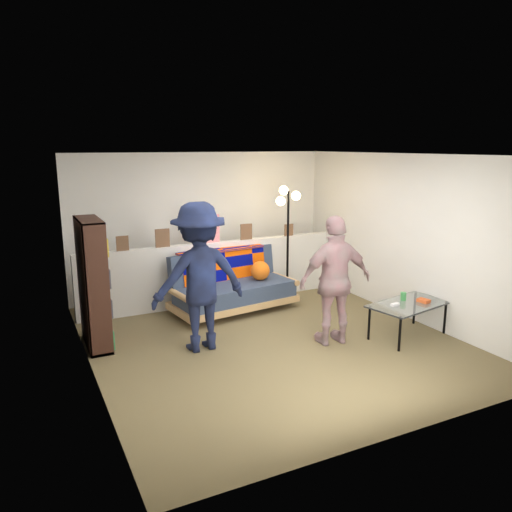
{
  "coord_description": "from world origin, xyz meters",
  "views": [
    {
      "loc": [
        -2.9,
        -5.5,
        2.52
      ],
      "look_at": [
        0.0,
        0.4,
        1.05
      ],
      "focal_mm": 35.0,
      "sensor_mm": 36.0,
      "label": 1
    }
  ],
  "objects_px": {
    "bookshelf": "(93,288)",
    "futon_sofa": "(233,286)",
    "person_right": "(335,281)",
    "coffee_table": "(409,306)",
    "floor_lamp": "(287,220)",
    "person_left": "(199,277)"
  },
  "relations": [
    {
      "from": "futon_sofa",
      "to": "person_right",
      "type": "relative_size",
      "value": 1.2
    },
    {
      "from": "coffee_table",
      "to": "person_left",
      "type": "distance_m",
      "value": 2.81
    },
    {
      "from": "person_left",
      "to": "person_right",
      "type": "distance_m",
      "value": 1.72
    },
    {
      "from": "floor_lamp",
      "to": "person_left",
      "type": "relative_size",
      "value": 1.01
    },
    {
      "from": "person_right",
      "to": "coffee_table",
      "type": "bearing_deg",
      "value": 172.19
    },
    {
      "from": "person_left",
      "to": "bookshelf",
      "type": "bearing_deg",
      "value": -31.39
    },
    {
      "from": "floor_lamp",
      "to": "coffee_table",
      "type": "bearing_deg",
      "value": -75.4
    },
    {
      "from": "coffee_table",
      "to": "person_left",
      "type": "relative_size",
      "value": 0.65
    },
    {
      "from": "bookshelf",
      "to": "person_left",
      "type": "distance_m",
      "value": 1.36
    },
    {
      "from": "coffee_table",
      "to": "person_right",
      "type": "height_order",
      "value": "person_right"
    },
    {
      "from": "coffee_table",
      "to": "floor_lamp",
      "type": "distance_m",
      "value": 2.5
    },
    {
      "from": "bookshelf",
      "to": "person_right",
      "type": "relative_size",
      "value": 0.98
    },
    {
      "from": "person_right",
      "to": "futon_sofa",
      "type": "bearing_deg",
      "value": -63.59
    },
    {
      "from": "coffee_table",
      "to": "person_right",
      "type": "distance_m",
      "value": 1.12
    },
    {
      "from": "futon_sofa",
      "to": "person_left",
      "type": "distance_m",
      "value": 1.63
    },
    {
      "from": "floor_lamp",
      "to": "person_left",
      "type": "height_order",
      "value": "floor_lamp"
    },
    {
      "from": "futon_sofa",
      "to": "coffee_table",
      "type": "xyz_separation_m",
      "value": [
        1.66,
        -2.04,
        0.05
      ]
    },
    {
      "from": "bookshelf",
      "to": "floor_lamp",
      "type": "height_order",
      "value": "floor_lamp"
    },
    {
      "from": "bookshelf",
      "to": "futon_sofa",
      "type": "bearing_deg",
      "value": 13.73
    },
    {
      "from": "bookshelf",
      "to": "coffee_table",
      "type": "xyz_separation_m",
      "value": [
        3.8,
        -1.52,
        -0.33
      ]
    },
    {
      "from": "coffee_table",
      "to": "person_right",
      "type": "xyz_separation_m",
      "value": [
        -1.02,
        0.26,
        0.4
      ]
    },
    {
      "from": "futon_sofa",
      "to": "person_right",
      "type": "xyz_separation_m",
      "value": [
        0.65,
        -1.79,
        0.45
      ]
    }
  ]
}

